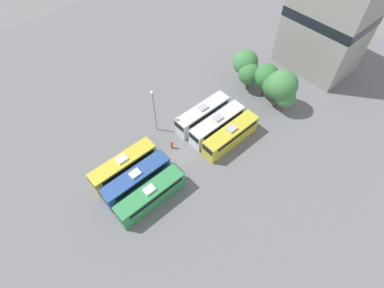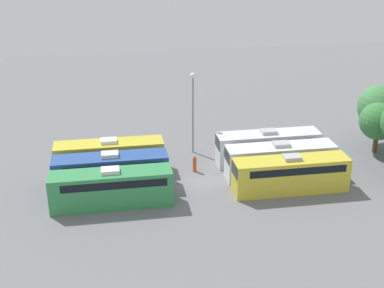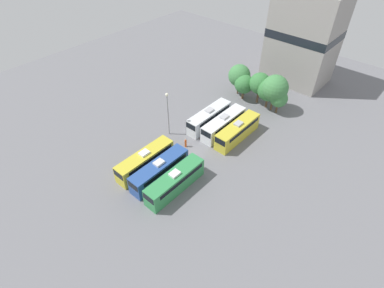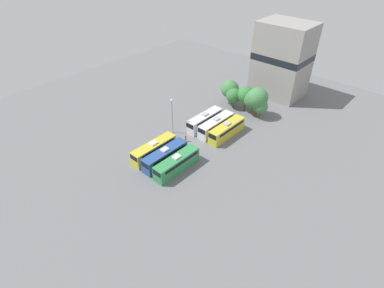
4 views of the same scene
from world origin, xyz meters
The scene contains 16 objects.
ground_plane centered at (0.00, 0.00, 0.00)m, with size 113.80×113.80×0.00m, color slate.
bus_0 centered at (-3.52, -8.30, 1.79)m, with size 2.60×10.84×3.61m.
bus_1 centered at (-0.13, -8.27, 1.79)m, with size 2.60×10.84×3.61m.
bus_2 centered at (3.35, -8.32, 1.79)m, with size 2.60×10.84×3.61m.
bus_3 centered at (-3.32, 8.13, 1.79)m, with size 2.60×10.84×3.61m.
bus_4 centered at (0.12, 8.34, 1.79)m, with size 2.60×10.84×3.61m.
bus_5 centered at (3.32, 8.31, 1.79)m, with size 2.60×10.84×3.61m.
worker_person centered at (-2.25, 0.13, 0.84)m, with size 0.36×0.36×1.80m.
light_pole centered at (-7.10, 0.76, 5.99)m, with size 0.60×0.60×9.01m.
tree_0 centered at (-5.88, 21.57, 4.52)m, with size 4.85×4.85×6.95m.
tree_1 centered at (-3.78, 20.50, 3.63)m, with size 4.13×4.13×5.72m.
tree_2 centered at (-0.52, 21.34, 4.66)m, with size 4.50×4.50×6.93m.
tree_3 centered at (1.93, 21.00, 4.28)m, with size 4.83×4.83×6.71m.
tree_4 centered at (3.21, 20.88, 5.19)m, with size 5.38×5.38×7.90m.
tree_5 centered at (4.58, 20.70, 3.39)m, with size 3.59×3.59×5.20m.
depot_building centered at (0.54, 36.53, 10.26)m, with size 14.07×10.81×20.36m.
Camera 1 is at (22.41, -17.47, 40.15)m, focal length 28.00 mm.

